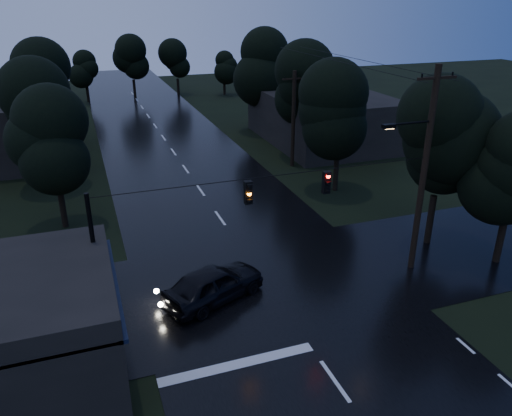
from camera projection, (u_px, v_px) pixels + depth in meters
main_road at (186, 169)px, 39.46m from camera, size 12.00×120.00×0.02m
cross_street at (266, 283)px, 23.87m from camera, size 60.00×9.00×0.02m
building_far_right at (323, 118)px, 46.38m from camera, size 10.00×14.00×4.40m
utility_pole_main at (423, 169)px, 23.23m from camera, size 3.50×0.30×10.00m
utility_pole_far at (293, 118)px, 38.77m from camera, size 2.00×0.30×7.50m
anchor_pole_left at (96, 264)px, 19.51m from camera, size 0.18×0.18×6.00m
span_signals at (287, 187)px, 21.11m from camera, size 15.00×0.37×1.12m
tree_corner_near at (443, 138)px, 25.47m from camera, size 4.48×4.48×9.44m
tree_left_a at (52, 141)px, 27.69m from camera, size 3.92×3.92×8.26m
tree_left_b at (44, 107)px, 34.28m from camera, size 4.20×4.20×8.85m
tree_left_c at (39, 80)px, 42.61m from camera, size 4.48×4.48×9.44m
tree_right_a at (340, 111)px, 33.10m from camera, size 4.20×4.20×8.85m
tree_right_b at (299, 86)px, 40.07m from camera, size 4.48×4.48×9.44m
tree_right_c at (263, 65)px, 48.76m from camera, size 4.76×4.76×10.03m
car at (214, 284)px, 22.28m from camera, size 5.27×3.79×1.67m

